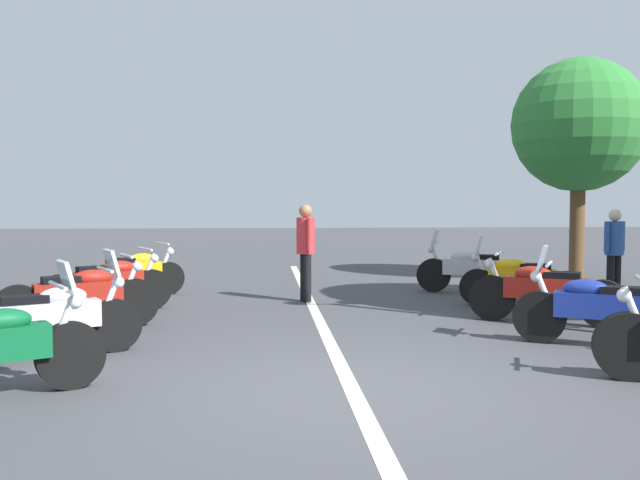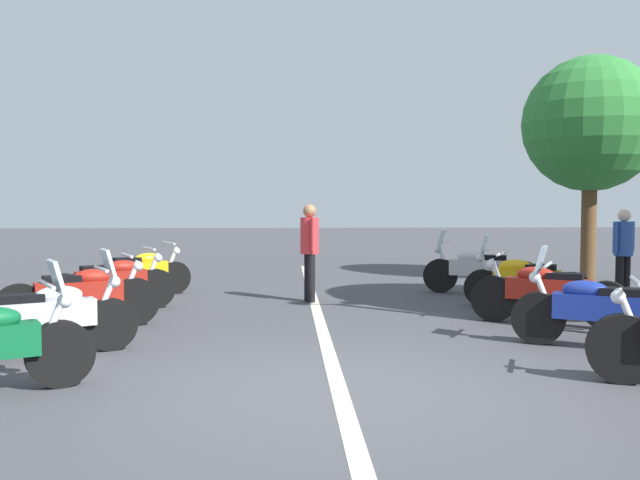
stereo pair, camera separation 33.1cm
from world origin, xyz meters
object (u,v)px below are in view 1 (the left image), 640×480
motorcycle_right_row_2 (544,291)px  bystander_0 (306,245)px  motorcycle_right_row_3 (519,279)px  roadside_tree_1 (579,126)px  motorcycle_right_row_4 (472,269)px  motorcycle_left_row_2 (80,297)px  motorcycle_left_row_4 (134,273)px  motorcycle_right_row_1 (599,308)px  bystander_2 (614,247)px  motorcycle_left_row_1 (49,318)px  motorcycle_left_row_3 (109,283)px

motorcycle_right_row_2 → bystander_0: bearing=-7.7°
motorcycle_right_row_3 → roadside_tree_1: size_ratio=0.40×
roadside_tree_1 → motorcycle_right_row_4: bearing=121.9°
motorcycle_right_row_3 → motorcycle_left_row_2: bearing=34.9°
motorcycle_left_row_4 → motorcycle_right_row_4: (-0.04, -6.35, 0.02)m
bystander_0 → motorcycle_right_row_2: bearing=128.5°
motorcycle_right_row_1 → motorcycle_right_row_2: (1.58, 0.01, -0.00)m
bystander_0 → bystander_2: 5.51m
motorcycle_right_row_2 → bystander_0: size_ratio=1.16×
motorcycle_right_row_3 → motorcycle_right_row_4: bearing=-60.1°
motorcycle_left_row_4 → motorcycle_right_row_3: motorcycle_right_row_3 is taller
bystander_0 → motorcycle_right_row_1: bearing=114.6°
motorcycle_left_row_2 → motorcycle_right_row_2: size_ratio=1.03×
motorcycle_right_row_2 → motorcycle_left_row_1: bearing=44.2°
bystander_0 → roadside_tree_1: 7.11m
motorcycle_right_row_3 → bystander_2: bearing=-138.2°
motorcycle_left_row_2 → roadside_tree_1: bearing=3.6°
bystander_0 → roadside_tree_1: size_ratio=0.35×
motorcycle_left_row_2 → roadside_tree_1: roadside_tree_1 is taller
motorcycle_left_row_2 → motorcycle_left_row_4: motorcycle_left_row_2 is taller
motorcycle_left_row_3 → bystander_0: 3.34m
motorcycle_left_row_2 → motorcycle_right_row_3: bearing=-12.0°
motorcycle_left_row_2 → motorcycle_right_row_4: (3.33, -6.44, 0.00)m
motorcycle_right_row_3 → roadside_tree_1: bearing=-105.0°
motorcycle_left_row_1 → motorcycle_right_row_2: bearing=-12.3°
motorcycle_left_row_2 → motorcycle_left_row_3: (1.58, -0.03, -0.01)m
motorcycle_left_row_2 → motorcycle_right_row_2: 6.47m
motorcycle_left_row_3 → motorcycle_left_row_1: bearing=-117.1°
motorcycle_right_row_4 → motorcycle_right_row_1: bearing=112.6°
motorcycle_right_row_1 → motorcycle_right_row_4: motorcycle_right_row_4 is taller
motorcycle_right_row_2 → bystander_0: (2.47, 3.27, 0.53)m
motorcycle_right_row_4 → bystander_0: 3.38m
motorcycle_left_row_4 → bystander_2: size_ratio=1.11×
motorcycle_right_row_1 → bystander_0: bearing=-23.3°
motorcycle_right_row_4 → motorcycle_left_row_1: bearing=60.3°
motorcycle_left_row_3 → motorcycle_left_row_2: bearing=-119.4°
motorcycle_left_row_2 → bystander_2: bearing=-10.4°
motorcycle_left_row_3 → motorcycle_right_row_4: motorcycle_right_row_4 is taller
motorcycle_right_row_4 → motorcycle_left_row_4: bearing=21.8°
motorcycle_left_row_2 → roadside_tree_1: size_ratio=0.41×
roadside_tree_1 → motorcycle_left_row_4: bearing=100.8°
motorcycle_right_row_2 → bystander_2: (2.29, -2.24, 0.47)m
motorcycle_right_row_1 → motorcycle_right_row_3: 3.13m
motorcycle_left_row_1 → motorcycle_right_row_4: size_ratio=0.94×
motorcycle_right_row_3 → bystander_2: bystander_2 is taller
motorcycle_left_row_3 → motorcycle_right_row_3: 6.66m
motorcycle_left_row_1 → motorcycle_left_row_3: (3.23, 0.06, -0.00)m
motorcycle_left_row_4 → bystander_2: bystander_2 is taller
motorcycle_left_row_1 → motorcycle_right_row_2: 6.60m
motorcycle_left_row_1 → motorcycle_right_row_3: bearing=-1.0°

